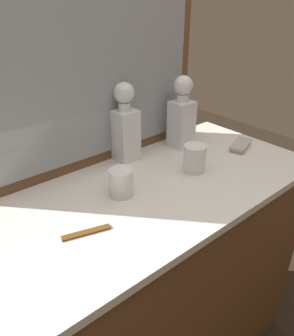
% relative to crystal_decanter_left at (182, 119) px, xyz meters
% --- Properties ---
extents(dresser, '(1.30, 0.59, 0.94)m').
position_rel_crystal_decanter_left_xyz_m(dresser, '(-0.34, -0.18, -0.59)').
color(dresser, brown).
rests_on(dresser, ground_plane).
extents(dresser_mirror, '(0.91, 0.03, 0.65)m').
position_rel_crystal_decanter_left_xyz_m(dresser_mirror, '(-0.34, 0.10, 0.20)').
color(dresser_mirror, brown).
rests_on(dresser_mirror, dresser).
extents(crystal_decanter_left, '(0.09, 0.09, 0.30)m').
position_rel_crystal_decanter_left_xyz_m(crystal_decanter_left, '(0.00, 0.00, 0.00)').
color(crystal_decanter_left, white).
rests_on(crystal_decanter_left, dresser).
extents(crystal_decanter_front, '(0.09, 0.09, 0.30)m').
position_rel_crystal_decanter_left_xyz_m(crystal_decanter_front, '(-0.26, 0.05, 0.00)').
color(crystal_decanter_front, white).
rests_on(crystal_decanter_front, dresser).
extents(crystal_tumbler_center, '(0.08, 0.08, 0.09)m').
position_rel_crystal_decanter_left_xyz_m(crystal_tumbler_center, '(-0.42, -0.15, -0.08)').
color(crystal_tumbler_center, white).
rests_on(crystal_tumbler_center, dresser).
extents(crystal_tumbler_rear, '(0.08, 0.08, 0.10)m').
position_rel_crystal_decanter_left_xyz_m(crystal_tumbler_rear, '(-0.13, -0.19, -0.07)').
color(crystal_tumbler_rear, white).
rests_on(crystal_tumbler_rear, dresser).
extents(silver_brush_far_left, '(0.15, 0.10, 0.02)m').
position_rel_crystal_decanter_left_xyz_m(silver_brush_far_left, '(0.17, -0.19, -0.11)').
color(silver_brush_far_left, '#B7A88C').
rests_on(silver_brush_far_left, dresser).
extents(tortoiseshell_comb, '(0.14, 0.06, 0.01)m').
position_rel_crystal_decanter_left_xyz_m(tortoiseshell_comb, '(-0.62, -0.25, -0.12)').
color(tortoiseshell_comb, brown).
rests_on(tortoiseshell_comb, dresser).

